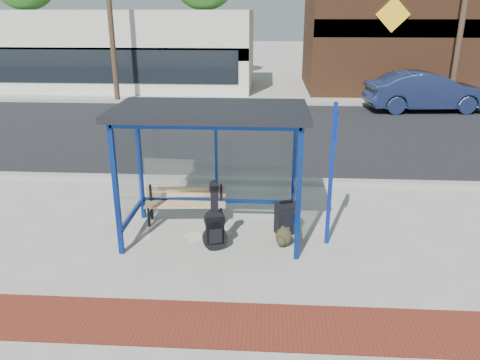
# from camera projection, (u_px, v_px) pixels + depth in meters

# --- Properties ---
(ground) EXTENTS (120.00, 120.00, 0.00)m
(ground) POSITION_uv_depth(u_px,v_px,m) (213.00, 236.00, 8.71)
(ground) COLOR #B2ADA0
(ground) RESTS_ON ground
(brick_paver_strip) EXTENTS (60.00, 1.00, 0.01)m
(brick_paver_strip) POSITION_uv_depth(u_px,v_px,m) (191.00, 323.00, 6.27)
(brick_paver_strip) COLOR maroon
(brick_paver_strip) RESTS_ON ground
(curb_near) EXTENTS (60.00, 0.25, 0.12)m
(curb_near) POSITION_uv_depth(u_px,v_px,m) (227.00, 180.00, 11.41)
(curb_near) COLOR gray
(curb_near) RESTS_ON ground
(street_asphalt) EXTENTS (60.00, 10.00, 0.00)m
(street_asphalt) POSITION_uv_depth(u_px,v_px,m) (240.00, 132.00, 16.22)
(street_asphalt) COLOR black
(street_asphalt) RESTS_ON ground
(curb_far) EXTENTS (60.00, 0.25, 0.12)m
(curb_far) POSITION_uv_depth(u_px,v_px,m) (247.00, 103.00, 20.98)
(curb_far) COLOR gray
(curb_far) RESTS_ON ground
(far_sidewalk) EXTENTS (60.00, 4.00, 0.01)m
(far_sidewalk) POSITION_uv_depth(u_px,v_px,m) (249.00, 97.00, 22.79)
(far_sidewalk) COLOR #B2ADA0
(far_sidewalk) RESTS_ON ground
(bus_shelter) EXTENTS (3.30, 1.80, 2.42)m
(bus_shelter) POSITION_uv_depth(u_px,v_px,m) (211.00, 126.00, 8.07)
(bus_shelter) COLOR navy
(bus_shelter) RESTS_ON ground
(storefront_white) EXTENTS (18.00, 6.04, 4.00)m
(storefront_white) POSITION_uv_depth(u_px,v_px,m) (86.00, 49.00, 25.43)
(storefront_white) COLOR silver
(storefront_white) RESTS_ON ground
(storefront_brown) EXTENTS (10.00, 7.08, 6.40)m
(storefront_brown) POSITION_uv_depth(u_px,v_px,m) (404.00, 26.00, 24.51)
(storefront_brown) COLOR #59331E
(storefront_brown) RESTS_ON ground
(utility_pole_west) EXTENTS (1.60, 0.24, 8.00)m
(utility_pole_west) POSITION_uv_depth(u_px,v_px,m) (109.00, 7.00, 20.24)
(utility_pole_west) COLOR #4C3826
(utility_pole_west) RESTS_ON ground
(utility_pole_east) EXTENTS (1.60, 0.24, 8.00)m
(utility_pole_east) POSITION_uv_depth(u_px,v_px,m) (464.00, 7.00, 19.37)
(utility_pole_east) COLOR #4C3826
(utility_pole_east) RESTS_ON ground
(bench) EXTENTS (1.59, 0.49, 0.74)m
(bench) POSITION_uv_depth(u_px,v_px,m) (186.00, 202.00, 9.17)
(bench) COLOR black
(bench) RESTS_ON ground
(guitar_bag) EXTENTS (0.46, 0.24, 1.20)m
(guitar_bag) POSITION_uv_depth(u_px,v_px,m) (215.00, 227.00, 8.07)
(guitar_bag) COLOR black
(guitar_bag) RESTS_ON ground
(suitcase) EXTENTS (0.45, 0.36, 0.67)m
(suitcase) POSITION_uv_depth(u_px,v_px,m) (286.00, 218.00, 8.71)
(suitcase) COLOR black
(suitcase) RESTS_ON ground
(backpack) EXTENTS (0.35, 0.34, 0.35)m
(backpack) POSITION_uv_depth(u_px,v_px,m) (283.00, 237.00, 8.29)
(backpack) COLOR #2A2817
(backpack) RESTS_ON ground
(sign_post) EXTENTS (0.12, 0.32, 2.55)m
(sign_post) POSITION_uv_depth(u_px,v_px,m) (332.00, 168.00, 7.96)
(sign_post) COLOR #0D2798
(sign_post) RESTS_ON ground
(newspaper_a) EXTENTS (0.38, 0.41, 0.01)m
(newspaper_a) POSITION_uv_depth(u_px,v_px,m) (143.00, 236.00, 8.70)
(newspaper_a) COLOR white
(newspaper_a) RESTS_ON ground
(newspaper_b) EXTENTS (0.48, 0.50, 0.01)m
(newspaper_b) POSITION_uv_depth(u_px,v_px,m) (194.00, 237.00, 8.67)
(newspaper_b) COLOR white
(newspaper_b) RESTS_ON ground
(newspaper_c) EXTENTS (0.41, 0.43, 0.01)m
(newspaper_c) POSITION_uv_depth(u_px,v_px,m) (224.00, 234.00, 8.78)
(newspaper_c) COLOR white
(newspaper_c) RESTS_ON ground
(parked_car) EXTENTS (5.04, 2.14, 1.62)m
(parked_car) POSITION_uv_depth(u_px,v_px,m) (427.00, 92.00, 19.35)
(parked_car) COLOR #1B274D
(parked_car) RESTS_ON ground
(fire_hydrant) EXTENTS (0.37, 0.24, 0.81)m
(fire_hydrant) POSITION_uv_depth(u_px,v_px,m) (473.00, 95.00, 20.62)
(fire_hydrant) COLOR #B50C16
(fire_hydrant) RESTS_ON ground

